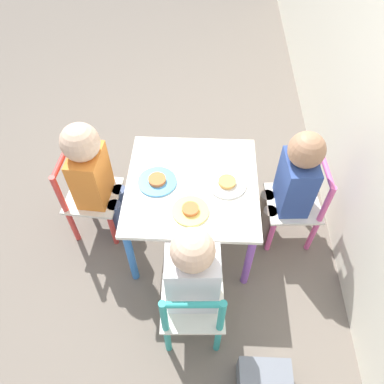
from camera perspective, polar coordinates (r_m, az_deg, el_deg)
The scene contains 11 objects.
ground_plane at distance 2.07m, azimuth 0.00°, elevation -6.23°, with size 6.00×6.00×0.00m, color #6B6056.
kids_table at distance 1.78m, azimuth 0.00°, elevation 0.15°, with size 0.61×0.61×0.42m.
chair_pink at distance 1.95m, azimuth 15.73°, elevation -1.84°, with size 0.28×0.28×0.50m.
chair_red at distance 1.98m, azimuth -15.39°, elevation -0.69°, with size 0.28×0.28×0.50m.
chair_teal at distance 1.61m, azimuth 0.09°, elevation -17.41°, with size 0.27×0.27×0.50m.
child_back at distance 1.80m, azimuth 15.07°, elevation 1.56°, with size 0.21×0.22×0.71m.
child_front at distance 1.82m, azimuth -14.86°, elevation 2.88°, with size 0.21×0.23×0.72m.
child_right at distance 1.47m, azimuth 0.08°, elevation -12.55°, with size 0.22×0.21×0.73m.
plate_back at distance 1.73m, azimuth 5.35°, elevation 1.32°, with size 0.18×0.18×0.03m.
plate_front at distance 1.74m, azimuth -5.32°, elevation 1.66°, with size 0.18×0.18×0.03m.
plate_right at distance 1.63m, azimuth -0.24°, elevation -2.82°, with size 0.16×0.16×0.03m.
Camera 1 is at (1.12, 0.05, 1.75)m, focal length 35.00 mm.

